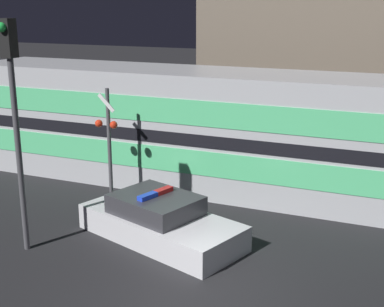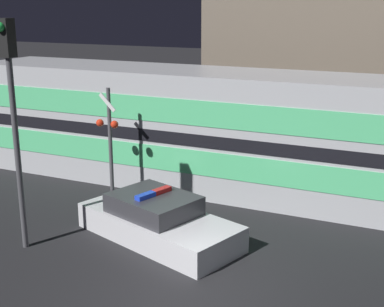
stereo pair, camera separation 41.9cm
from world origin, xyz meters
name	(u,v)px [view 1 (the left image)]	position (x,y,z in m)	size (l,w,h in m)	color
ground_plane	(197,292)	(0.00, 0.00, 0.00)	(120.00, 120.00, 0.00)	black
train	(216,131)	(-2.09, 6.74, 1.98)	(18.23, 3.06, 3.97)	#B7BABF
police_car	(160,222)	(-1.98, 2.18, 0.49)	(4.93, 3.27, 1.32)	silver
crossing_signal_far	(108,138)	(-4.69, 4.12, 2.09)	(0.77, 0.31, 3.62)	#4C4C51
traffic_light_corner	(14,103)	(-4.87, 0.28, 3.81)	(0.30, 0.46, 5.78)	#4C4C51
building_left	(316,18)	(-0.52, 15.10, 5.47)	(8.96, 6.26, 10.94)	#726656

